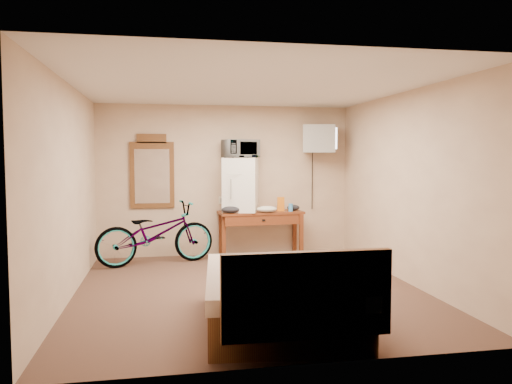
# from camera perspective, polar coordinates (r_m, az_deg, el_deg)

# --- Properties ---
(room) EXTENTS (4.60, 4.64, 2.50)m
(room) POSITION_cam_1_polar(r_m,az_deg,el_deg) (6.11, -0.86, 0.32)
(room) COLOR #4A3125
(room) RESTS_ON ground
(desk) EXTENTS (1.41, 0.62, 0.75)m
(desk) POSITION_cam_1_polar(r_m,az_deg,el_deg) (8.23, 0.58, -3.05)
(desk) COLOR brown
(desk) RESTS_ON floor
(mini_fridge) EXTENTS (0.66, 0.65, 0.88)m
(mini_fridge) POSITION_cam_1_polar(r_m,az_deg,el_deg) (8.18, -1.78, 0.83)
(mini_fridge) COLOR white
(mini_fridge) RESTS_ON desk
(microwave) EXTENTS (0.62, 0.52, 0.30)m
(microwave) POSITION_cam_1_polar(r_m,az_deg,el_deg) (8.17, -1.79, 4.96)
(microwave) COLOR white
(microwave) RESTS_ON mini_fridge
(snack_bag) EXTENTS (0.12, 0.08, 0.23)m
(snack_bag) POSITION_cam_1_polar(r_m,az_deg,el_deg) (8.29, 2.85, -1.38)
(snack_bag) COLOR orange
(snack_bag) RESTS_ON desk
(blue_cup) EXTENTS (0.07, 0.07, 0.13)m
(blue_cup) POSITION_cam_1_polar(r_m,az_deg,el_deg) (8.25, 3.98, -1.77)
(blue_cup) COLOR #4395E6
(blue_cup) RESTS_ON desk
(cloth_cream) EXTENTS (0.33, 0.26, 0.10)m
(cloth_cream) POSITION_cam_1_polar(r_m,az_deg,el_deg) (8.09, 1.23, -1.97)
(cloth_cream) COLOR white
(cloth_cream) RESTS_ON desk
(cloth_dark_a) EXTENTS (0.29, 0.22, 0.11)m
(cloth_dark_a) POSITION_cam_1_polar(r_m,az_deg,el_deg) (7.97, -2.93, -2.04)
(cloth_dark_a) COLOR black
(cloth_dark_a) RESTS_ON desk
(cloth_dark_b) EXTENTS (0.21, 0.17, 0.10)m
(cloth_dark_b) POSITION_cam_1_polar(r_m,az_deg,el_deg) (8.39, 4.29, -1.79)
(cloth_dark_b) COLOR black
(cloth_dark_b) RESTS_ON desk
(crt_television) EXTENTS (0.64, 0.67, 0.46)m
(crt_television) POSITION_cam_1_polar(r_m,az_deg,el_deg) (8.44, 7.26, 6.03)
(crt_television) COLOR black
(crt_television) RESTS_ON room
(wall_mirror) EXTENTS (0.71, 0.04, 1.20)m
(wall_mirror) POSITION_cam_1_polar(r_m,az_deg,el_deg) (8.29, -11.79, 2.23)
(wall_mirror) COLOR brown
(wall_mirror) RESTS_ON room
(bicycle) EXTENTS (1.93, 1.10, 0.96)m
(bicycle) POSITION_cam_1_polar(r_m,az_deg,el_deg) (7.81, -11.39, -4.65)
(bicycle) COLOR black
(bicycle) RESTS_ON floor
(bed) EXTENTS (1.62, 2.03, 0.90)m
(bed) POSITION_cam_1_polar(r_m,az_deg,el_deg) (4.95, 2.96, -11.78)
(bed) COLOR brown
(bed) RESTS_ON floor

